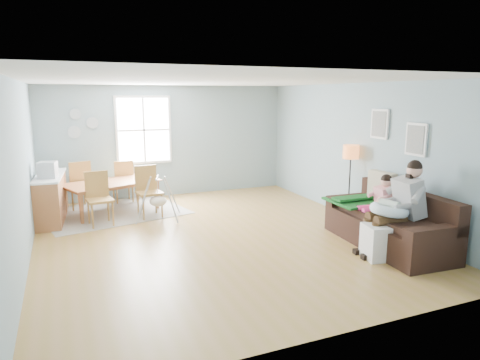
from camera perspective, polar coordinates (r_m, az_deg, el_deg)
name	(u,v)px	position (r m, az deg, el deg)	size (l,w,h in m)	color
room	(215,98)	(7.27, -3.34, 10.88)	(8.40, 9.40, 3.90)	#A67F3B
window	(144,130)	(10.52, -12.72, 6.52)	(1.32, 0.08, 1.62)	white
pictures	(397,131)	(7.94, 20.20, 6.12)	(0.05, 1.34, 0.74)	white
wall_plates	(81,124)	(10.36, -20.48, 7.02)	(0.67, 0.02, 0.66)	#97A9B5
sofa	(391,226)	(7.55, 19.45, -5.83)	(1.13, 2.37, 0.94)	black
green_throw	(360,201)	(8.03, 15.67, -2.68)	(1.05, 0.89, 0.04)	#145B23
beige_pillow	(382,187)	(8.03, 18.37, -0.92)	(0.16, 0.56, 0.56)	tan
father	(399,204)	(7.10, 20.41, -3.06)	(1.07, 0.54, 1.49)	gray
nursing_pillow	(389,210)	(7.01, 19.26, -3.80)	(0.59, 0.59, 0.16)	silver
infant	(388,204)	(7.01, 19.08, -3.02)	(0.21, 0.41, 0.15)	silver
toddler	(380,197)	(7.55, 18.14, -2.14)	(0.61, 0.33, 0.93)	white
floor_lamp	(351,158)	(8.68, 14.54, 2.82)	(0.30, 0.30, 1.51)	black
storage_cube	(380,242)	(6.93, 18.12, -7.83)	(0.55, 0.50, 0.53)	white
rug	(114,212)	(9.58, -16.49, -4.11)	(2.80, 2.13, 0.01)	gray
dining_table	(113,197)	(9.50, -16.60, -2.22)	(1.88, 1.05, 0.66)	brown
chair_sw	(99,194)	(8.66, -18.35, -1.82)	(0.52, 0.52, 1.03)	olive
chair_se	(148,187)	(8.98, -12.20, -0.95)	(0.53, 0.53, 1.05)	olive
chair_nw	(79,181)	(9.95, -20.66, -0.18)	(0.60, 0.60, 1.07)	olive
chair_ne	(123,179)	(10.25, -15.30, 0.19)	(0.49, 0.49, 1.00)	olive
counter	(51,198)	(9.27, -23.87, -2.16)	(0.63, 1.70, 0.93)	brown
monitor	(47,170)	(8.84, -24.31, 1.25)	(0.38, 0.37, 0.31)	#B1B1B6
baby_swing	(158,200)	(8.78, -10.88, -2.68)	(1.03, 1.05, 0.85)	#B1B1B6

